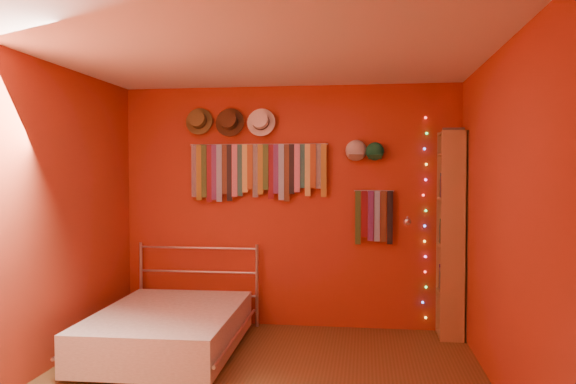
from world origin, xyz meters
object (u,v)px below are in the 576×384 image
at_px(reading_lamp, 407,221).
at_px(bookshelf, 455,233).
at_px(tie_rack, 256,169).
at_px(bed, 169,329).

distance_m(reading_lamp, bookshelf, 0.47).
bearing_deg(tie_rack, reading_lamp, -6.64).
bearing_deg(tie_rack, bed, -123.40).
distance_m(reading_lamp, bed, 2.46).
distance_m(tie_rack, reading_lamp, 1.62).
xyz_separation_m(tie_rack, bed, (-0.62, -0.94, -1.44)).
relative_size(tie_rack, bookshelf, 0.72).
bearing_deg(bookshelf, tie_rack, 175.55).
height_order(reading_lamp, bed, reading_lamp).
bearing_deg(reading_lamp, tie_rack, 173.36).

